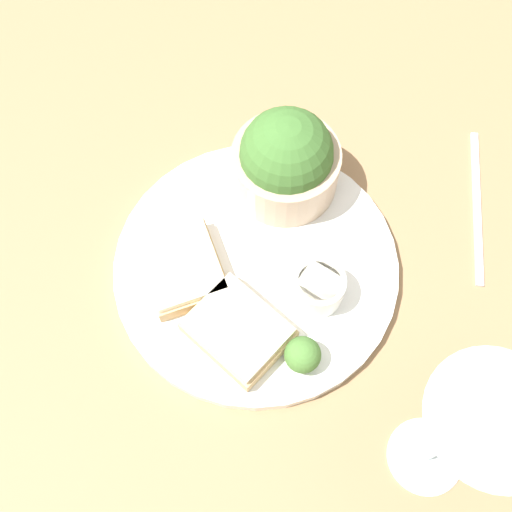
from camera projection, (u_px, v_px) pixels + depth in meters
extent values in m
plane|color=#93704C|center=(256.00, 270.00, 0.66)|extent=(4.00, 4.00, 0.00)
cylinder|color=white|center=(256.00, 267.00, 0.65)|extent=(0.29, 0.29, 0.01)
cylinder|color=tan|center=(285.00, 169.00, 0.66)|extent=(0.11, 0.11, 0.05)
sphere|color=#3D6B2D|center=(286.00, 154.00, 0.64)|extent=(0.09, 0.09, 0.09)
cylinder|color=white|center=(318.00, 288.00, 0.62)|extent=(0.05, 0.05, 0.04)
cylinder|color=beige|center=(319.00, 283.00, 0.61)|extent=(0.04, 0.04, 0.01)
cube|color=tan|center=(238.00, 331.00, 0.61)|extent=(0.10, 0.09, 0.02)
cube|color=#F4E5C1|center=(238.00, 327.00, 0.60)|extent=(0.10, 0.09, 0.01)
cube|color=tan|center=(183.00, 269.00, 0.64)|extent=(0.10, 0.09, 0.02)
cube|color=#F4E5C1|center=(181.00, 263.00, 0.62)|extent=(0.10, 0.09, 0.01)
cylinder|color=silver|center=(425.00, 456.00, 0.58)|extent=(0.07, 0.07, 0.01)
cylinder|color=silver|center=(438.00, 449.00, 0.54)|extent=(0.01, 0.01, 0.09)
cone|color=silver|center=(473.00, 430.00, 0.45)|extent=(0.09, 0.09, 0.10)
sphere|color=#477533|center=(303.00, 355.00, 0.59)|extent=(0.03, 0.03, 0.03)
cube|color=silver|center=(477.00, 205.00, 0.69)|extent=(0.15, 0.13, 0.01)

